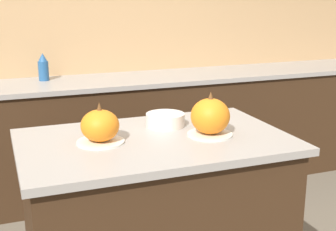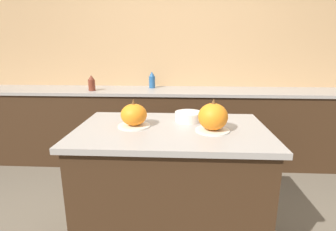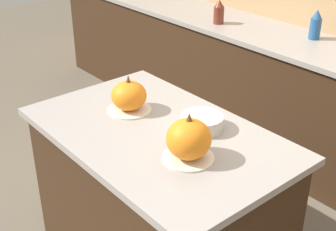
{
  "view_description": "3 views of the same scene",
  "coord_description": "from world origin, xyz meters",
  "views": [
    {
      "loc": [
        -0.67,
        -1.93,
        1.57
      ],
      "look_at": [
        0.08,
        0.04,
        1.01
      ],
      "focal_mm": 50.0,
      "sensor_mm": 36.0,
      "label": 1
    },
    {
      "loc": [
        0.06,
        -1.61,
        1.43
      ],
      "look_at": [
        -0.02,
        0.02,
        1.0
      ],
      "focal_mm": 28.0,
      "sensor_mm": 36.0,
      "label": 2
    },
    {
      "loc": [
        1.43,
        -1.14,
        1.96
      ],
      "look_at": [
        0.05,
        0.02,
        1.01
      ],
      "focal_mm": 50.0,
      "sensor_mm": 36.0,
      "label": 3
    }
  ],
  "objects": [
    {
      "name": "bottle_tall",
      "position": [
        -0.31,
        1.65,
        1.02
      ],
      "size": [
        0.08,
        0.08,
        0.21
      ],
      "color": "#235184",
      "rests_on": "back_counter"
    },
    {
      "name": "back_counter",
      "position": [
        0.0,
        1.52,
        0.46
      ],
      "size": [
        6.0,
        0.6,
        0.92
      ],
      "color": "#382314",
      "rests_on": "ground_plane"
    },
    {
      "name": "bottle_short",
      "position": [
        -1.0,
        1.4,
        1.01
      ],
      "size": [
        0.08,
        0.08,
        0.18
      ],
      "color": "maroon",
      "rests_on": "back_counter"
    },
    {
      "name": "pumpkin_cake_right",
      "position": [
        0.26,
        -0.05,
        1.01
      ],
      "size": [
        0.21,
        0.21,
        0.21
      ],
      "color": "silver",
      "rests_on": "kitchen_island"
    },
    {
      "name": "mixing_bowl",
      "position": [
        0.11,
        0.17,
        0.95
      ],
      "size": [
        0.19,
        0.19,
        0.07
      ],
      "color": "beige",
      "rests_on": "kitchen_island"
    },
    {
      "name": "kitchen_island",
      "position": [
        0.0,
        0.0,
        0.46
      ],
      "size": [
        1.23,
        0.77,
        0.92
      ],
      "color": "#382314",
      "rests_on": "ground_plane"
    },
    {
      "name": "pumpkin_cake_left",
      "position": [
        -0.25,
        0.02,
        0.99
      ],
      "size": [
        0.21,
        0.21,
        0.18
      ],
      "color": "silver",
      "rests_on": "kitchen_island"
    }
  ]
}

